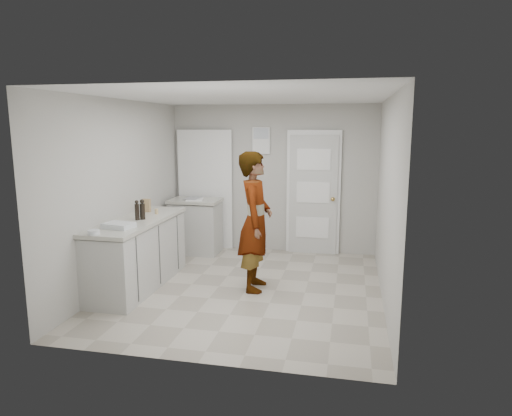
% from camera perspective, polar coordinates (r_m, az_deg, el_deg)
% --- Properties ---
extents(ground, '(4.00, 4.00, 0.00)m').
position_cam_1_polar(ground, '(6.20, -1.14, -10.00)').
color(ground, gray).
rests_on(ground, ground).
extents(room_shell, '(4.00, 4.00, 4.00)m').
position_cam_1_polar(room_shell, '(7.84, 0.79, 2.02)').
color(room_shell, '#B2B1A8').
rests_on(room_shell, ground).
extents(main_counter, '(0.64, 1.96, 0.93)m').
position_cam_1_polar(main_counter, '(6.36, -14.47, -5.76)').
color(main_counter, '#B1B1AC').
rests_on(main_counter, ground).
extents(side_counter, '(0.84, 0.61, 0.93)m').
position_cam_1_polar(side_counter, '(7.85, -7.53, -2.49)').
color(side_counter, '#B1B1AC').
rests_on(side_counter, ground).
extents(person, '(0.49, 0.70, 1.83)m').
position_cam_1_polar(person, '(5.95, -0.09, -1.70)').
color(person, silver).
rests_on(person, ground).
extents(cake_mix_box, '(0.12, 0.06, 0.19)m').
position_cam_1_polar(cake_mix_box, '(6.73, -13.52, 0.32)').
color(cake_mix_box, '#A48252').
rests_on(cake_mix_box, main_counter).
extents(spice_jar, '(0.05, 0.05, 0.07)m').
position_cam_1_polar(spice_jar, '(6.54, -12.33, -0.42)').
color(spice_jar, tan).
rests_on(spice_jar, main_counter).
extents(oil_cruet_a, '(0.07, 0.07, 0.27)m').
position_cam_1_polar(oil_cruet_a, '(6.20, -14.02, -0.22)').
color(oil_cruet_a, black).
rests_on(oil_cruet_a, main_counter).
extents(oil_cruet_b, '(0.06, 0.06, 0.27)m').
position_cam_1_polar(oil_cruet_b, '(6.17, -14.65, -0.31)').
color(oil_cruet_b, black).
rests_on(oil_cruet_b, main_counter).
extents(baking_dish, '(0.39, 0.30, 0.06)m').
position_cam_1_polar(baking_dish, '(5.77, -16.78, -2.12)').
color(baking_dish, silver).
rests_on(baking_dish, main_counter).
extents(egg_bowl, '(0.13, 0.13, 0.05)m').
position_cam_1_polar(egg_bowl, '(5.51, -19.63, -2.87)').
color(egg_bowl, silver).
rests_on(egg_bowl, main_counter).
extents(papers, '(0.35, 0.40, 0.01)m').
position_cam_1_polar(papers, '(7.71, -7.67, 1.07)').
color(papers, white).
rests_on(papers, side_counter).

